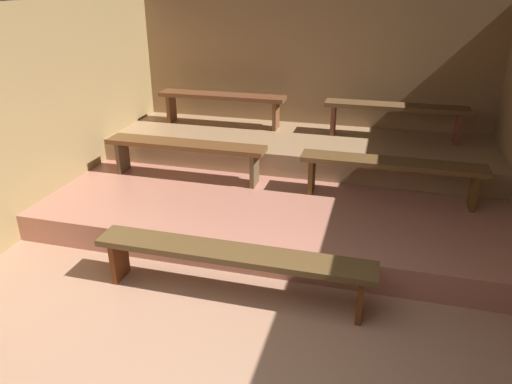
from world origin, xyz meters
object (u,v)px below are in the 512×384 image
object	(u,v)px
bench_lower_right	(391,168)
bench_middle_left	(222,100)
bench_lower_left	(185,149)
bench_middle_right	(395,111)
bench_floor_center	(232,258)

from	to	relation	value
bench_lower_right	bench_middle_left	bearing A→B (deg)	150.02
bench_lower_left	bench_middle_left	bearing A→B (deg)	90.03
bench_middle_left	bench_lower_left	bearing A→B (deg)	-89.97
bench_lower_right	bench_middle_right	xyz separation A→B (m)	(0.00, 1.36, 0.28)
bench_lower_left	bench_middle_right	size ratio (longest dim) A/B	1.07
bench_floor_center	bench_lower_right	world-z (taller)	bench_lower_right
bench_lower_left	bench_middle_left	distance (m)	1.39
bench_lower_left	bench_middle_right	bearing A→B (deg)	29.98
bench_floor_center	bench_middle_left	size ratio (longest dim) A/B	1.31
bench_lower_left	bench_lower_right	bearing A→B (deg)	0.00
bench_lower_left	bench_lower_right	world-z (taller)	same
bench_middle_left	bench_floor_center	bearing A→B (deg)	-70.00
bench_lower_left	bench_lower_right	distance (m)	2.36
bench_lower_left	bench_lower_right	size ratio (longest dim) A/B	1.00
bench_floor_center	bench_lower_right	size ratio (longest dim) A/B	1.23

